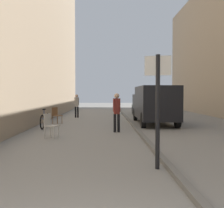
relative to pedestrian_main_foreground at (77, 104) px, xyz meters
The scene contains 10 objects.
ground_plane 6.55m from the pedestrian_main_foreground, 72.10° to the right, with size 80.00×80.00×0.00m, color gray.
kerb_strip 7.18m from the pedestrian_main_foreground, 59.92° to the right, with size 0.16×40.00×0.12m, color #615F5B.
pedestrian_main_foreground is the anchor object (origin of this frame).
pedestrian_mid_block 8.28m from the pedestrian_main_foreground, 71.65° to the right, with size 0.33×0.25×1.74m.
delivery_van 6.56m from the pedestrian_main_foreground, 42.07° to the right, with size 1.95×5.54×2.13m.
parked_car 5.97m from the pedestrian_main_foreground, 27.61° to the left, with size 1.92×4.24×1.45m.
street_sign_post 14.42m from the pedestrian_main_foreground, 76.74° to the right, with size 0.59×0.17×2.60m.
bicycle_leaning 6.41m from the pedestrian_main_foreground, 98.29° to the right, with size 0.14×1.77×0.98m.
cafe_chair_near_window 4.20m from the pedestrian_main_foreground, 100.36° to the right, with size 0.61×0.61×0.94m.
cafe_chair_by_doorway 9.42m from the pedestrian_main_foreground, 90.39° to the right, with size 0.57×0.57×0.94m.
Camera 1 is at (0.15, -2.21, 1.71)m, focal length 45.13 mm.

